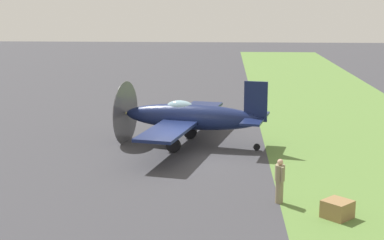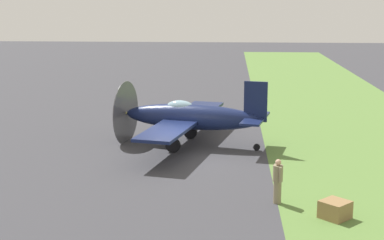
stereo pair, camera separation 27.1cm
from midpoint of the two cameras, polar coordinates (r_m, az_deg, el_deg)
ground_plane at (r=27.85m, az=-1.51°, el=-4.11°), size 160.00×160.00×0.00m
airplane_lead at (r=30.51m, az=-0.56°, el=0.32°), size 10.56×8.44×3.74m
ground_crew_chief at (r=22.29m, az=8.28°, el=-5.86°), size 0.61×0.38×1.73m
supply_crate at (r=21.40m, az=13.75°, el=-8.51°), size 1.27×1.27×0.64m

